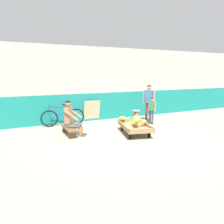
# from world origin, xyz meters

# --- Properties ---
(ground_plane) EXTENTS (80.00, 80.00, 0.00)m
(ground_plane) POSITION_xyz_m (0.00, 0.00, 0.00)
(ground_plane) COLOR gray
(back_wall) EXTENTS (16.00, 0.30, 3.08)m
(back_wall) POSITION_xyz_m (0.00, 3.19, 1.54)
(back_wall) COLOR #19847A
(back_wall) RESTS_ON ground
(banana_cart) EXTENTS (1.14, 1.59, 0.36)m
(banana_cart) POSITION_xyz_m (0.36, 0.59, 0.24)
(banana_cart) COLOR #99754C
(banana_cart) RESTS_ON ground
(banana_pile) EXTENTS (0.69, 1.21, 0.26)m
(banana_pile) POSITION_xyz_m (0.38, 0.63, 0.47)
(banana_pile) COLOR gold
(banana_pile) RESTS_ON banana_cart
(low_bench) EXTENTS (0.34, 1.11, 0.27)m
(low_bench) POSITION_xyz_m (-1.68, 1.38, 0.20)
(low_bench) COLOR brown
(low_bench) RESTS_ON ground
(vendor_seated) EXTENTS (0.74, 0.66, 1.14)m
(vendor_seated) POSITION_xyz_m (-1.61, 1.33, 0.57)
(vendor_seated) COLOR #9E704C
(vendor_seated) RESTS_ON ground
(plastic_crate) EXTENTS (0.36, 0.28, 0.30)m
(plastic_crate) POSITION_xyz_m (1.00, 1.57, 0.15)
(plastic_crate) COLOR #19847F
(plastic_crate) RESTS_ON ground
(weighing_scale) EXTENTS (0.30, 0.30, 0.29)m
(weighing_scale) POSITION_xyz_m (1.00, 1.56, 0.45)
(weighing_scale) COLOR #28282D
(weighing_scale) RESTS_ON plastic_crate
(bicycle_near_left) EXTENTS (1.66, 0.48, 0.86)m
(bicycle_near_left) POSITION_xyz_m (-1.60, 2.70, 0.35)
(bicycle_near_left) COLOR black
(bicycle_near_left) RESTS_ON ground
(sign_board) EXTENTS (0.70, 0.21, 0.89)m
(sign_board) POSITION_xyz_m (-0.32, 2.99, 0.44)
(sign_board) COLOR #C6B289
(sign_board) RESTS_ON ground
(customer_adult) EXTENTS (0.36, 0.38, 1.53)m
(customer_adult) POSITION_xyz_m (1.77, 1.87, 0.95)
(customer_adult) COLOR brown
(customer_adult) RESTS_ON ground
(customer_child) EXTENTS (0.22, 0.31, 1.05)m
(customer_child) POSITION_xyz_m (1.65, 1.47, 0.65)
(customer_child) COLOR #38425B
(customer_child) RESTS_ON ground
(shopping_bag) EXTENTS (0.18, 0.12, 0.24)m
(shopping_bag) POSITION_xyz_m (0.92, 1.12, 0.12)
(shopping_bag) COLOR #D13D4C
(shopping_bag) RESTS_ON ground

